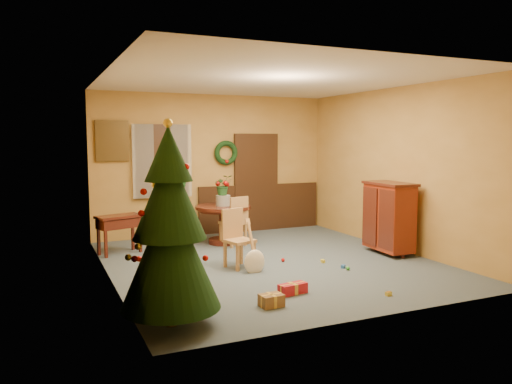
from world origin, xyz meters
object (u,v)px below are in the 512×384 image
christmas_tree (170,229)px  sideboard (389,216)px  dining_table (223,217)px  chair_near (237,236)px  writing_desk (119,225)px

christmas_tree → sideboard: 4.67m
dining_table → chair_near: 1.78m
chair_near → writing_desk: chair_near is taller
writing_desk → sideboard: sideboard is taller
christmas_tree → chair_near: bearing=52.4°
dining_table → sideboard: (2.34, -1.95, 0.16)m
christmas_tree → sideboard: bearing=22.6°
dining_table → writing_desk: dining_table is taller
chair_near → writing_desk: bearing=132.7°
dining_table → sideboard: size_ratio=0.85×
writing_desk → sideboard: size_ratio=0.68×
dining_table → sideboard: sideboard is taller
christmas_tree → dining_table: bearing=62.3°
chair_near → sideboard: size_ratio=0.73×
dining_table → chair_near: size_ratio=1.17×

